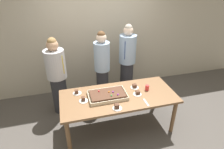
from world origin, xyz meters
name	(u,v)px	position (x,y,z in m)	size (l,w,h in m)	color
ground_plane	(118,126)	(0.00, 0.00, 0.00)	(12.00, 12.00, 0.00)	#4C4742
interior_back_panel	(99,28)	(0.00, 1.60, 1.50)	(8.00, 0.12, 3.00)	#B2A893
party_table	(118,99)	(0.00, 0.00, 0.64)	(2.01, 0.88, 0.72)	brown
sheet_cake	(107,95)	(-0.20, 0.01, 0.76)	(0.66, 0.41, 0.10)	beige
plated_slice_near_left	(138,93)	(0.33, -0.06, 0.74)	(0.15, 0.15, 0.07)	white
plated_slice_near_right	(117,107)	(-0.13, -0.33, 0.75)	(0.15, 0.15, 0.08)	white
plated_slice_far_left	(83,100)	(-0.61, 0.00, 0.75)	(0.15, 0.15, 0.08)	white
plated_slice_far_right	(135,87)	(0.36, 0.16, 0.75)	(0.15, 0.15, 0.08)	white
plated_slice_center_front	(77,92)	(-0.70, 0.25, 0.75)	(0.15, 0.15, 0.07)	white
drink_cup_nearest	(147,88)	(0.55, 0.03, 0.77)	(0.07, 0.07, 0.10)	red
cake_server_utensil	(146,102)	(0.38, -0.31, 0.73)	(0.03, 0.20, 0.01)	silver
person_serving_front	(102,68)	(-0.10, 0.86, 0.85)	(0.32, 0.32, 1.64)	#28282D
person_green_shirt_behind	(127,61)	(0.50, 1.02, 0.87)	(0.36, 0.36, 1.69)	#28282D
person_striped_tie_right	(57,76)	(-1.02, 0.79, 0.82)	(0.38, 0.38, 1.61)	#28282D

